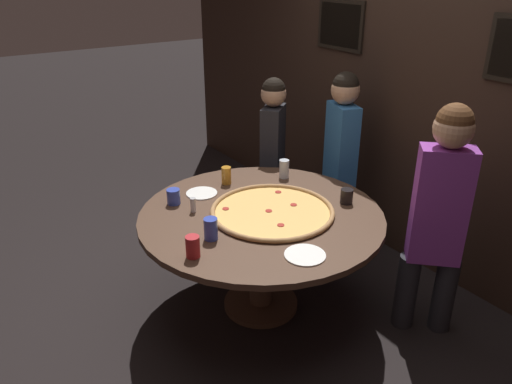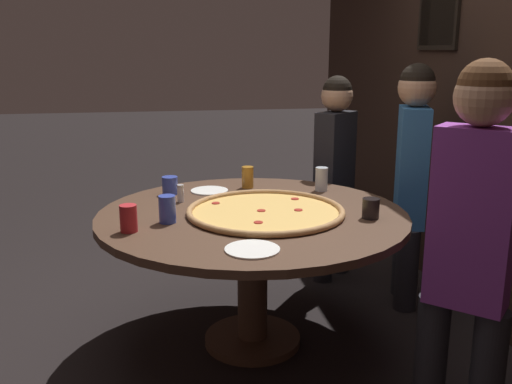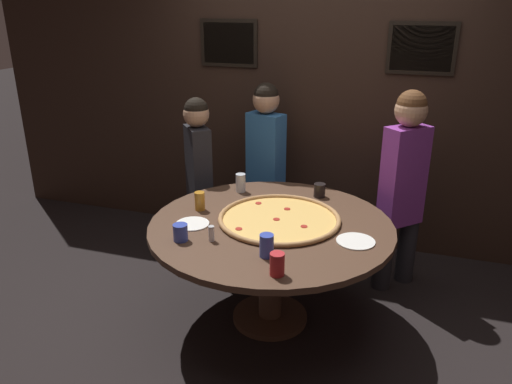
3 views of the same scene
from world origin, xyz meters
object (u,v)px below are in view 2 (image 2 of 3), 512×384
drink_cup_front_edge (167,209)px  drink_cup_near_right (321,179)px  drink_cup_beside_pizza (248,177)px  white_plate_beside_cup (252,249)px  drink_cup_centre_back (129,218)px  white_plate_left_side (209,191)px  diner_far_right (411,172)px  dining_table (252,236)px  drink_cup_far_right (170,186)px  drink_cup_far_left (371,208)px  diner_centre_back (335,166)px  condiment_shaker (181,193)px  diner_far_left (472,226)px  giant_pizza (266,211)px

drink_cup_front_edge → drink_cup_near_right: (-0.49, 0.92, 0.00)m
drink_cup_beside_pizza → white_plate_beside_cup: 1.11m
drink_cup_near_right → white_plate_beside_cup: (0.95, -0.58, -0.07)m
drink_cup_centre_back → white_plate_left_side: drink_cup_centre_back is taller
drink_cup_front_edge → diner_far_right: size_ratio=0.09×
drink_cup_beside_pizza → white_plate_beside_cup: drink_cup_beside_pizza is taller
dining_table → drink_cup_centre_back: 0.68m
dining_table → white_plate_left_side: size_ratio=7.26×
drink_cup_near_right → white_plate_beside_cup: size_ratio=0.60×
drink_cup_centre_back → white_plate_beside_cup: (0.35, 0.52, -0.06)m
drink_cup_far_right → white_plate_beside_cup: bearing=17.1°
drink_cup_far_right → white_plate_left_side: (-0.03, 0.23, -0.05)m
drink_cup_far_left → white_plate_left_side: (-0.69, -0.74, -0.05)m
diner_centre_back → drink_cup_centre_back: bearing=178.3°
dining_table → condiment_shaker: (-0.27, -0.35, 0.18)m
drink_cup_beside_pizza → white_plate_left_side: drink_cup_beside_pizza is taller
condiment_shaker → diner_far_left: size_ratio=0.06×
giant_pizza → diner_far_right: (-0.40, 0.97, 0.09)m
drink_cup_front_edge → drink_cup_far_right: size_ratio=1.29×
drink_cup_near_right → dining_table: bearing=-51.3°
dining_table → drink_cup_centre_back: (0.22, -0.61, 0.19)m
drink_cup_centre_back → diner_centre_back: bearing=128.5°
condiment_shaker → diner_far_left: diner_far_left is taller
drink_cup_far_left → diner_far_right: diner_far_right is taller
dining_table → diner_centre_back: size_ratio=1.15×
white_plate_beside_cup → diner_far_right: bearing=129.2°
drink_cup_beside_pizza → drink_cup_far_left: bearing=34.1°
diner_far_right → diner_far_left: diner_far_left is taller
giant_pizza → drink_cup_beside_pizza: drink_cup_beside_pizza is taller
drink_cup_far_right → white_plate_left_side: 0.24m
drink_cup_front_edge → diner_centre_back: diner_centre_back is taller
drink_cup_near_right → white_plate_beside_cup: 1.11m
white_plate_left_side → diner_far_left: diner_far_left is taller
drink_cup_front_edge → diner_far_left: size_ratio=0.09×
drink_cup_centre_back → white_plate_beside_cup: drink_cup_centre_back is taller
drink_cup_front_edge → diner_centre_back: bearing=129.4°
drink_cup_centre_back → white_plate_left_side: size_ratio=0.58×
drink_cup_centre_back → drink_cup_far_right: size_ratio=1.22×
giant_pizza → diner_far_right: bearing=112.2°
giant_pizza → drink_cup_near_right: (-0.42, 0.42, 0.06)m
drink_cup_centre_back → drink_cup_far_left: size_ratio=1.26×
white_plate_left_side → diner_centre_back: size_ratio=0.16×
drink_cup_centre_back → diner_centre_back: (-1.05, 1.32, -0.01)m
drink_cup_front_edge → drink_cup_near_right: size_ratio=0.96×
white_plate_left_side → diner_far_left: (1.26, 0.94, 0.12)m
drink_cup_far_left → white_plate_beside_cup: drink_cup_far_left is taller
drink_cup_far_left → condiment_shaker: 1.03m
drink_cup_far_left → diner_far_left: 0.62m
giant_pizza → drink_cup_centre_back: drink_cup_centre_back is taller
dining_table → white_plate_beside_cup: size_ratio=6.82×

